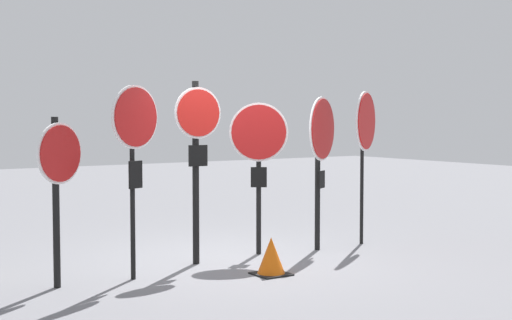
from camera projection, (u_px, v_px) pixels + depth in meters
The scene contains 8 objects.
ground_plane at pixel (232, 261), 9.71m from camera, with size 40.00×40.00×0.00m, color slate.
stop_sign_0 at pixel (59, 172), 8.11m from camera, with size 0.63×0.36×1.97m.
stop_sign_1 at pixel (135, 135), 8.51m from camera, with size 0.72×0.32×2.35m.
stop_sign_2 at pixel (197, 143), 9.43m from camera, with size 0.68×0.15×2.44m.
stop_sign_3 at pixel (259, 146), 10.10m from camera, with size 0.72×0.47×2.17m.
stop_sign_4 at pixel (321, 142), 10.45m from camera, with size 0.83×0.49×2.27m.
stop_sign_5 at pixel (365, 129), 10.96m from camera, with size 0.81×0.49×2.37m.
traffic_cone_0 at pixel (271, 256), 8.87m from camera, with size 0.42×0.42×0.47m.
Camera 1 is at (-5.07, -8.17, 1.95)m, focal length 50.00 mm.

